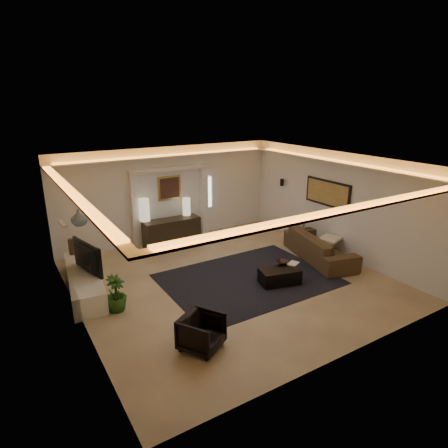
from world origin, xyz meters
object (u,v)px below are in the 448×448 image
sofa (320,247)px  coffee_table (280,276)px  console (172,233)px  armchair (202,332)px

sofa → coffee_table: 2.01m
console → armchair: bearing=-107.7°
console → armchair: console is taller
coffee_table → armchair: (-2.78, -1.23, 0.11)m
sofa → armchair: sofa is taller
console → sofa: console is taller
console → armchair: (-1.66, -4.95, -0.08)m
sofa → armchair: bearing=125.4°
console → armchair: 5.22m
console → coffee_table: (1.13, -3.72, -0.20)m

